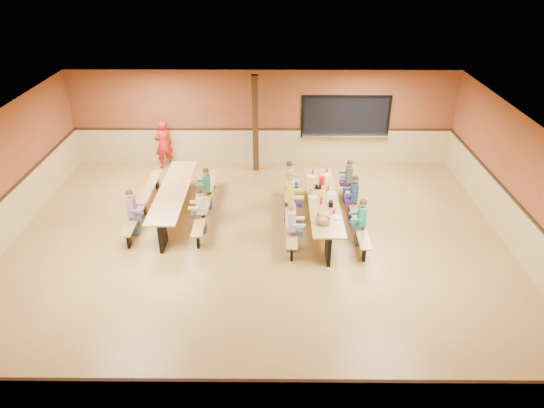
{
  "coord_description": "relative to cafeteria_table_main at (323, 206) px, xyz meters",
  "views": [
    {
      "loc": [
        0.4,
        -9.62,
        6.49
      ],
      "look_at": [
        0.33,
        0.04,
        1.15
      ],
      "focal_mm": 32.0,
      "sensor_mm": 36.0,
      "label": 1
    }
  ],
  "objects": [
    {
      "name": "seated_child_char_right",
      "position": [
        0.83,
        1.38,
        0.06
      ],
      "size": [
        0.35,
        0.29,
        1.17
      ],
      "primitive_type": null,
      "color": "#4C5056",
      "rests_on": "ground"
    },
    {
      "name": "napkin_dispenser",
      "position": [
        0.15,
        -0.37,
        0.28
      ],
      "size": [
        0.1,
        0.14,
        0.13
      ],
      "primitive_type": "cube",
      "color": "black",
      "rests_on": "cafeteria_table_main"
    },
    {
      "name": "condiment_mustard",
      "position": [
        -0.04,
        0.11,
        0.3
      ],
      "size": [
        0.06,
        0.06,
        0.17
      ],
      "primitive_type": "cylinder",
      "color": "yellow",
      "rests_on": "cafeteria_table_main"
    },
    {
      "name": "seated_child_tan_sec",
      "position": [
        -3.02,
        -0.38,
        0.07
      ],
      "size": [
        0.36,
        0.29,
        1.19
      ],
      "primitive_type": null,
      "color": "beige",
      "rests_on": "ground"
    },
    {
      "name": "structural_post",
      "position": [
        -1.81,
        3.35,
        0.97
      ],
      "size": [
        0.18,
        0.18,
        3.0
      ],
      "primitive_type": "cube",
      "color": "black",
      "rests_on": "ground"
    },
    {
      "name": "seated_child_green_sec",
      "position": [
        -3.02,
        0.83,
        0.06
      ],
      "size": [
        0.35,
        0.29,
        1.18
      ],
      "primitive_type": null,
      "color": "#2A6745",
      "rests_on": "ground"
    },
    {
      "name": "seated_child_purple_sec",
      "position": [
        -4.67,
        -0.5,
        0.08
      ],
      "size": [
        0.37,
        0.31,
        1.22
      ],
      "primitive_type": null,
      "color": "#8C5A88",
      "rests_on": "ground"
    },
    {
      "name": "condiment_ketchup",
      "position": [
        -0.07,
        -0.25,
        0.3
      ],
      "size": [
        0.06,
        0.06,
        0.17
      ],
      "primitive_type": "cylinder",
      "color": "#B2140F",
      "rests_on": "cafeteria_table_main"
    },
    {
      "name": "room_envelope",
      "position": [
        -1.61,
        -1.05,
        0.16
      ],
      "size": [
        12.04,
        10.04,
        3.02
      ],
      "color": "brown",
      "rests_on": "ground"
    },
    {
      "name": "seated_child_white_left",
      "position": [
        -0.83,
        -1.15,
        0.1
      ],
      "size": [
        0.39,
        0.32,
        1.26
      ],
      "primitive_type": null,
      "color": "silver",
      "rests_on": "ground"
    },
    {
      "name": "cafeteria_table_second",
      "position": [
        -3.85,
        0.49,
        0.0
      ],
      "size": [
        1.91,
        3.7,
        0.74
      ],
      "color": "#B18746",
      "rests_on": "ground"
    },
    {
      "name": "place_settings",
      "position": [
        0.0,
        0.0,
        0.27
      ],
      "size": [
        0.65,
        3.3,
        0.11
      ],
      "primitive_type": null,
      "color": "beige",
      "rests_on": "cafeteria_table_main"
    },
    {
      "name": "seated_child_navy_right",
      "position": [
        0.83,
        0.34,
        0.08
      ],
      "size": [
        0.37,
        0.3,
        1.2
      ],
      "primitive_type": null,
      "color": "navy",
      "rests_on": "ground"
    },
    {
      "name": "table_paddle",
      "position": [
        -0.08,
        0.61,
        0.35
      ],
      "size": [
        0.16,
        0.16,
        0.56
      ],
      "color": "black",
      "rests_on": "cafeteria_table_main"
    },
    {
      "name": "punch_pitcher",
      "position": [
        0.02,
        0.82,
        0.32
      ],
      "size": [
        0.16,
        0.16,
        0.22
      ],
      "primitive_type": "cylinder",
      "color": "red",
      "rests_on": "cafeteria_table_main"
    },
    {
      "name": "standing_woman",
      "position": [
        -4.71,
        3.5,
        0.26
      ],
      "size": [
        0.69,
        0.62,
        1.57
      ],
      "primitive_type": "imported",
      "rotation": [
        0.0,
        0.0,
        3.68
      ],
      "color": "#B51C14",
      "rests_on": "ground"
    },
    {
      "name": "seated_child_teal_right",
      "position": [
        0.83,
        -0.91,
        0.08
      ],
      "size": [
        0.37,
        0.3,
        1.2
      ],
      "primitive_type": null,
      "color": "#208676",
      "rests_on": "ground"
    },
    {
      "name": "seated_child_grey_left",
      "position": [
        -0.83,
        1.13,
        0.1
      ],
      "size": [
        0.38,
        0.31,
        1.24
      ],
      "primitive_type": null,
      "color": "#B2B2B2",
      "rests_on": "ground"
    },
    {
      "name": "ground",
      "position": [
        -1.61,
        -1.05,
        -0.53
      ],
      "size": [
        12.0,
        12.0,
        0.0
      ],
      "primitive_type": "plane",
      "color": "olive",
      "rests_on": "ground"
    },
    {
      "name": "kitchen_pass_through",
      "position": [
        0.99,
        3.91,
        0.96
      ],
      "size": [
        2.78,
        0.28,
        1.38
      ],
      "color": "black",
      "rests_on": "ground"
    },
    {
      "name": "chip_bowl",
      "position": [
        -0.12,
        -1.18,
        0.29
      ],
      "size": [
        0.32,
        0.32,
        0.15
      ],
      "primitive_type": null,
      "color": "#F7A527",
      "rests_on": "cafeteria_table_main"
    },
    {
      "name": "cafeteria_table_main",
      "position": [
        0.0,
        0.0,
        0.0
      ],
      "size": [
        1.91,
        3.7,
        0.74
      ],
      "color": "#B18746",
      "rests_on": "ground"
    },
    {
      "name": "seated_adult_yellow",
      "position": [
        -0.83,
        0.23,
        0.16
      ],
      "size": [
        0.45,
        0.37,
        1.38
      ],
      "primitive_type": null,
      "color": "#D1F239",
      "rests_on": "ground"
    }
  ]
}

